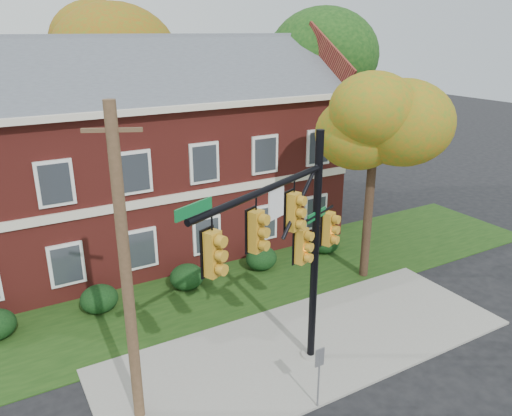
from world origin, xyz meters
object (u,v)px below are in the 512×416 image
hedge_center (187,277)px  tree_right_rear (327,64)px  hedge_far_right (325,242)px  traffic_signal (292,240)px  hedge_right (261,258)px  utility_pole (126,275)px  sign_post (319,368)px  hedge_left (99,299)px  tree_far_rear (114,50)px  apartment_building (138,144)px  tree_near_right (382,120)px

hedge_center → tree_right_rear: size_ratio=0.13×
hedge_far_right → traffic_signal: bearing=-134.0°
hedge_right → traffic_signal: (-3.05, -6.78, 4.07)m
tree_right_rear → utility_pole: bearing=-141.4°
hedge_center → sign_post: sign_post is taller
traffic_signal → utility_pole: bearing=146.4°
hedge_left → sign_post: sign_post is taller
tree_far_rear → sign_post: size_ratio=5.88×
apartment_building → utility_pole: 11.96m
hedge_center → hedge_right: size_ratio=1.00×
hedge_center → utility_pole: size_ratio=0.16×
hedge_left → hedge_far_right: (10.50, 0.00, 0.00)m
tree_near_right → sign_post: (-6.72, -5.33, -5.34)m
tree_far_rear → hedge_right: bearing=-80.6°
utility_pole → apartment_building: bearing=95.8°
sign_post → apartment_building: bearing=91.2°
hedge_right → tree_right_rear: 12.50m
tree_right_rear → hedge_far_right: bearing=-125.2°
hedge_right → utility_pole: size_ratio=0.16×
hedge_center → tree_right_rear: bearing=28.4°
apartment_building → utility_pole: (-3.89, -11.29, -0.65)m
hedge_far_right → tree_right_rear: tree_right_rear is taller
hedge_center → utility_pole: (-3.89, -6.03, 3.81)m
hedge_center → traffic_signal: size_ratio=0.19×
tree_near_right → tree_right_rear: bearing=65.4°
hedge_right → tree_near_right: 7.72m
hedge_right → sign_post: sign_post is taller
hedge_far_right → sign_post: bearing=-128.5°
apartment_building → hedge_center: (0.00, -5.25, -4.46)m
hedge_far_right → tree_far_rear: size_ratio=0.12×
apartment_building → hedge_far_right: bearing=-36.9°
hedge_far_right → tree_right_rear: size_ratio=0.13×
tree_near_right → tree_far_rear: 17.12m
apartment_building → sign_post: size_ratio=9.59×
tree_far_rear → sign_post: tree_far_rear is taller
hedge_far_right → utility_pole: bearing=-151.0°
tree_far_rear → sign_post: bearing=-92.3°
traffic_signal → sign_post: bearing=-111.6°
tree_near_right → utility_pole: (-11.12, -3.20, -2.34)m
tree_right_rear → hedge_center: bearing=-151.6°
tree_right_rear → apartment_building: bearing=-175.7°
hedge_left → tree_near_right: tree_near_right is taller
hedge_far_right → tree_near_right: 6.77m
hedge_left → hedge_far_right: same height
apartment_building → sign_post: (0.50, -13.42, -3.66)m
tree_right_rear → tree_far_rear: (-9.97, 6.98, 0.72)m
tree_near_right → tree_right_rear: 9.94m
hedge_left → utility_pole: size_ratio=0.16×
tree_near_right → tree_far_rear: (-5.88, 15.93, 2.17)m
hedge_left → traffic_signal: bearing=-59.8°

